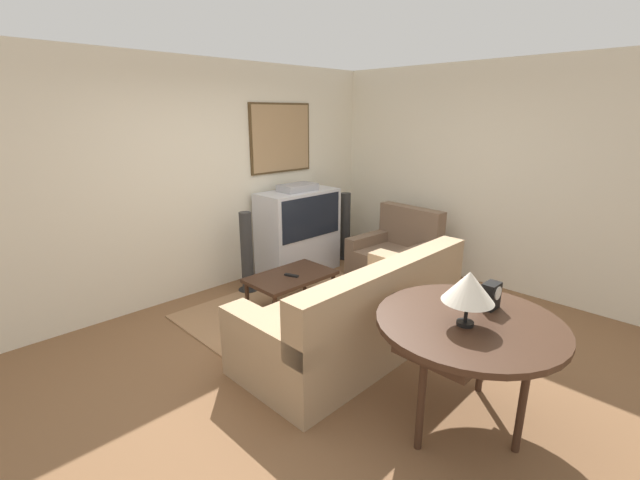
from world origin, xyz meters
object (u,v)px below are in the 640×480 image
at_px(armchair, 396,257).
at_px(coffee_table, 291,278).
at_px(mantel_clock, 491,296).
at_px(speaker_tower_left, 247,254).
at_px(speaker_tower_right, 345,228).
at_px(console_table, 469,329).
at_px(tv, 298,231).
at_px(couch, 357,318).
at_px(table_lamp, 469,287).

xyz_separation_m(armchair, coffee_table, (-1.57, 0.27, 0.07)).
relative_size(mantel_clock, speaker_tower_left, 0.19).
distance_m(coffee_table, speaker_tower_right, 1.89).
xyz_separation_m(console_table, speaker_tower_right, (2.06, 2.97, -0.26)).
xyz_separation_m(tv, couch, (-0.98, -1.89, -0.26)).
bearing_deg(couch, speaker_tower_left, -93.92).
height_order(tv, armchair, tv).
height_order(speaker_tower_left, speaker_tower_right, same).
relative_size(armchair, coffee_table, 1.05).
height_order(couch, speaker_tower_right, speaker_tower_right).
bearing_deg(console_table, table_lamp, -175.03).
height_order(couch, console_table, couch).
height_order(coffee_table, speaker_tower_left, speaker_tower_left).
distance_m(console_table, speaker_tower_right, 3.63).
distance_m(tv, speaker_tower_right, 0.89).
bearing_deg(speaker_tower_right, tv, 176.43).
relative_size(tv, speaker_tower_right, 1.23).
relative_size(console_table, speaker_tower_left, 1.24).
height_order(coffee_table, speaker_tower_right, speaker_tower_right).
bearing_deg(console_table, speaker_tower_right, 55.23).
bearing_deg(armchair, table_lamp, -42.19).
height_order(tv, speaker_tower_right, tv).
bearing_deg(speaker_tower_left, couch, -93.10).
bearing_deg(console_table, armchair, 45.48).
height_order(armchair, console_table, armchair).
bearing_deg(speaker_tower_left, mantel_clock, -90.64).
relative_size(couch, mantel_clock, 11.56).
bearing_deg(speaker_tower_left, table_lamp, -97.41).
bearing_deg(mantel_clock, tv, 73.23).
distance_m(coffee_table, mantel_clock, 2.28).
distance_m(couch, speaker_tower_left, 1.85).
relative_size(speaker_tower_left, speaker_tower_right, 1.00).
bearing_deg(console_table, mantel_clock, -1.87).
xyz_separation_m(armchair, mantel_clock, (-1.65, -1.95, 0.60)).
xyz_separation_m(coffee_table, speaker_tower_right, (1.72, 0.76, 0.11)).
xyz_separation_m(armchair, console_table, (-1.91, -1.94, 0.44)).
bearing_deg(coffee_table, armchair, -9.67).
bearing_deg(mantel_clock, armchair, 49.89).
xyz_separation_m(coffee_table, table_lamp, (-0.43, -2.22, 0.69)).
bearing_deg(armchair, speaker_tower_right, 175.08).
height_order(mantel_clock, speaker_tower_right, speaker_tower_right).
relative_size(console_table, table_lamp, 3.35).
height_order(console_table, table_lamp, table_lamp).
height_order(table_lamp, mantel_clock, table_lamp).
bearing_deg(speaker_tower_right, armchair, -98.42).
bearing_deg(speaker_tower_left, tv, 3.57).
distance_m(console_table, speaker_tower_left, 3.00).
distance_m(couch, armchair, 1.89).
distance_m(couch, speaker_tower_right, 2.62).
bearing_deg(table_lamp, couch, 75.86).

